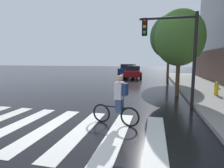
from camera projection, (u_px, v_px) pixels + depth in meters
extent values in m
plane|color=black|center=(37.00, 127.00, 5.92)|extent=(120.00, 120.00, 0.00)
cube|color=silver|center=(18.00, 125.00, 6.08)|extent=(0.55, 3.84, 0.01)
cube|color=silver|center=(48.00, 128.00, 5.83)|extent=(0.55, 3.84, 0.01)
cube|color=silver|center=(80.00, 131.00, 5.57)|extent=(0.55, 3.84, 0.01)
cube|color=silver|center=(116.00, 134.00, 5.31)|extent=(0.55, 3.84, 0.01)
cube|color=silver|center=(156.00, 138.00, 5.05)|extent=(0.55, 3.84, 0.01)
cube|color=maroon|center=(133.00, 73.00, 21.74)|extent=(2.05, 4.49, 0.67)
cube|color=black|center=(133.00, 68.00, 21.52)|extent=(1.71, 2.19, 0.52)
cylinder|color=black|center=(127.00, 75.00, 23.30)|extent=(0.27, 0.66, 0.65)
cylinder|color=black|center=(141.00, 75.00, 23.00)|extent=(0.27, 0.66, 0.65)
cylinder|color=black|center=(125.00, 77.00, 20.56)|extent=(0.27, 0.66, 0.65)
cylinder|color=black|center=(141.00, 77.00, 20.26)|extent=(0.27, 0.66, 0.65)
cube|color=navy|center=(129.00, 70.00, 26.12)|extent=(2.32, 4.89, 0.72)
cube|color=black|center=(128.00, 66.00, 25.89)|extent=(1.90, 2.41, 0.57)
cylinder|color=black|center=(125.00, 72.00, 27.90)|extent=(0.31, 0.72, 0.70)
cylinder|color=black|center=(137.00, 72.00, 27.28)|extent=(0.31, 0.72, 0.70)
cylinder|color=black|center=(119.00, 73.00, 25.05)|extent=(0.31, 0.72, 0.70)
cylinder|color=black|center=(133.00, 74.00, 24.43)|extent=(0.31, 0.72, 0.70)
torus|color=black|center=(130.00, 117.00, 5.91)|extent=(0.66, 0.19, 0.66)
torus|color=black|center=(101.00, 113.00, 6.34)|extent=(0.66, 0.19, 0.66)
cylinder|color=black|center=(115.00, 107.00, 6.09)|extent=(0.89, 0.22, 0.05)
cylinder|color=black|center=(119.00, 105.00, 6.01)|extent=(0.04, 0.04, 0.45)
cube|color=#384772|center=(119.00, 104.00, 6.01)|extent=(0.25, 0.31, 0.56)
cube|color=silver|center=(120.00, 91.00, 5.95)|extent=(0.31, 0.40, 0.56)
sphere|color=tan|center=(120.00, 78.00, 5.90)|extent=(0.22, 0.22, 0.22)
cube|color=navy|center=(125.00, 89.00, 5.87)|extent=(0.21, 0.31, 0.40)
cylinder|color=black|center=(194.00, 62.00, 7.85)|extent=(0.14, 0.14, 4.20)
cylinder|color=black|center=(167.00, 18.00, 7.87)|extent=(2.40, 0.10, 0.10)
cube|color=black|center=(145.00, 27.00, 8.14)|extent=(0.24, 0.20, 0.76)
sphere|color=red|center=(145.00, 21.00, 8.00)|extent=(0.14, 0.14, 0.14)
sphere|color=gold|center=(145.00, 27.00, 8.03)|extent=(0.14, 0.14, 0.14)
sphere|color=green|center=(144.00, 32.00, 8.06)|extent=(0.14, 0.14, 0.14)
cylinder|color=gold|center=(216.00, 89.00, 10.57)|extent=(0.22, 0.22, 0.65)
sphere|color=gold|center=(217.00, 83.00, 10.52)|extent=(0.18, 0.18, 0.18)
cylinder|color=gold|center=(219.00, 89.00, 10.53)|extent=(0.12, 0.09, 0.09)
cylinder|color=#4C3823|center=(178.00, 77.00, 11.07)|extent=(0.24, 0.24, 2.33)
ellipsoid|color=#47722D|center=(179.00, 38.00, 10.76)|extent=(2.90, 2.90, 3.34)
cylinder|color=#4C3823|center=(168.00, 67.00, 18.31)|extent=(0.24, 0.24, 2.99)
ellipsoid|color=#386033|center=(169.00, 37.00, 17.92)|extent=(3.73, 3.73, 4.28)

